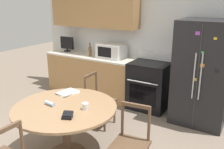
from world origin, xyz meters
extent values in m
cube|color=silver|center=(0.00, 2.65, 1.30)|extent=(5.20, 0.10, 2.60)
cube|color=#AD7F4C|center=(-1.17, 2.43, 1.84)|extent=(2.07, 0.34, 0.68)
cube|color=#AD7F4C|center=(-1.17, 2.29, 0.43)|extent=(2.07, 0.62, 0.86)
cube|color=beige|center=(-1.17, 2.29, 0.88)|extent=(2.09, 0.64, 0.03)
cube|color=black|center=(1.24, 2.19, 0.89)|extent=(0.88, 0.77, 1.78)
cube|color=#333333|center=(1.24, 1.81, 0.89)|extent=(0.01, 0.01, 1.71)
cylinder|color=silver|center=(1.19, 1.79, 0.93)|extent=(0.02, 0.02, 0.75)
cylinder|color=silver|center=(1.29, 1.79, 0.93)|extent=(0.02, 0.02, 0.75)
cube|color=#3FB259|center=(1.28, 1.80, 1.32)|extent=(0.04, 0.02, 0.03)
cube|color=black|center=(1.52, 1.80, 1.06)|extent=(0.06, 0.02, 0.05)
cube|color=purple|center=(1.18, 1.80, 1.60)|extent=(0.07, 0.01, 0.05)
cube|color=orange|center=(1.30, 1.80, 1.12)|extent=(0.07, 0.01, 0.05)
cube|color=yellow|center=(1.44, 1.80, 1.55)|extent=(0.05, 0.01, 0.04)
cube|color=yellow|center=(1.21, 1.80, 0.88)|extent=(0.06, 0.01, 0.04)
cube|color=black|center=(0.26, 2.26, 0.45)|extent=(0.74, 0.64, 0.90)
cube|color=black|center=(0.26, 1.94, 0.36)|extent=(0.53, 0.01, 0.40)
cylinder|color=silver|center=(0.26, 1.91, 0.63)|extent=(0.61, 0.02, 0.02)
cube|color=black|center=(0.26, 2.26, 0.91)|extent=(0.74, 0.64, 0.02)
cube|color=white|center=(0.26, 2.55, 1.00)|extent=(0.74, 0.06, 0.16)
cube|color=white|center=(-0.65, 2.33, 1.05)|extent=(0.56, 0.40, 0.29)
cube|color=black|center=(-0.70, 2.12, 1.05)|extent=(0.32, 0.01, 0.21)
cube|color=silver|center=(-0.45, 2.12, 1.05)|extent=(0.11, 0.01, 0.21)
cylinder|color=black|center=(-1.89, 2.34, 0.91)|extent=(0.16, 0.16, 0.02)
cylinder|color=black|center=(-1.89, 2.34, 0.94)|extent=(0.03, 0.03, 0.04)
cube|color=black|center=(-1.89, 2.34, 1.10)|extent=(0.36, 0.05, 0.28)
cylinder|color=brown|center=(-1.11, 2.19, 1.00)|extent=(0.07, 0.07, 0.20)
cylinder|color=brown|center=(-1.11, 2.19, 1.14)|extent=(0.03, 0.03, 0.08)
cylinder|color=#262626|center=(-1.11, 2.19, 1.18)|extent=(0.03, 0.03, 0.01)
cylinder|color=#997551|center=(-0.08, 0.20, 0.72)|extent=(1.38, 1.38, 0.03)
cylinder|color=brown|center=(-0.08, 0.20, 0.36)|extent=(0.11, 0.11, 0.68)
cube|color=brown|center=(-0.15, 1.16, 0.43)|extent=(0.44, 0.44, 0.04)
cylinder|color=brown|center=(0.01, 1.34, 0.21)|extent=(0.04, 0.04, 0.41)
cylinder|color=brown|center=(0.03, 1.00, 0.21)|extent=(0.04, 0.04, 0.41)
cylinder|color=brown|center=(-0.33, 1.32, 0.21)|extent=(0.04, 0.04, 0.41)
cylinder|color=brown|center=(-0.31, 0.98, 0.21)|extent=(0.04, 0.04, 0.41)
cylinder|color=brown|center=(-0.35, 1.32, 0.68)|extent=(0.04, 0.04, 0.45)
cylinder|color=brown|center=(-0.33, 0.97, 0.68)|extent=(0.04, 0.04, 0.45)
cube|color=brown|center=(-0.34, 1.15, 0.88)|extent=(0.06, 0.35, 0.04)
cube|color=brown|center=(0.88, 0.23, 0.43)|extent=(0.46, 0.46, 0.04)
cylinder|color=brown|center=(1.03, 0.44, 0.68)|extent=(0.04, 0.04, 0.45)
cylinder|color=brown|center=(0.69, 0.40, 0.68)|extent=(0.04, 0.04, 0.45)
cube|color=brown|center=(0.86, 0.42, 0.88)|extent=(0.35, 0.07, 0.04)
cylinder|color=brown|center=(0.01, -0.58, 0.68)|extent=(0.04, 0.04, 0.45)
cube|color=brown|center=(0.01, -0.76, 0.88)|extent=(0.04, 0.35, 0.04)
cylinder|color=silver|center=(0.21, 0.27, 0.78)|extent=(0.09, 0.09, 0.08)
cylinder|color=#8C4C99|center=(0.21, 0.27, 0.76)|extent=(0.08, 0.08, 0.05)
cylinder|color=#A3BCDB|center=(-0.27, 0.12, 0.76)|extent=(0.16, 0.07, 0.05)
cube|color=black|center=(0.18, -0.05, 0.75)|extent=(0.15, 0.14, 0.03)
cube|color=black|center=(0.17, -0.02, 0.77)|extent=(0.15, 0.14, 0.06)
cube|color=white|center=(-0.36, 0.58, 0.74)|extent=(0.30, 0.35, 0.01)
cube|color=beige|center=(-0.36, 0.58, 0.75)|extent=(0.28, 0.34, 0.01)
cube|color=silver|center=(-0.36, 0.58, 0.75)|extent=(0.26, 0.33, 0.01)
camera|label=1|loc=(2.04, -2.07, 2.11)|focal=40.00mm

